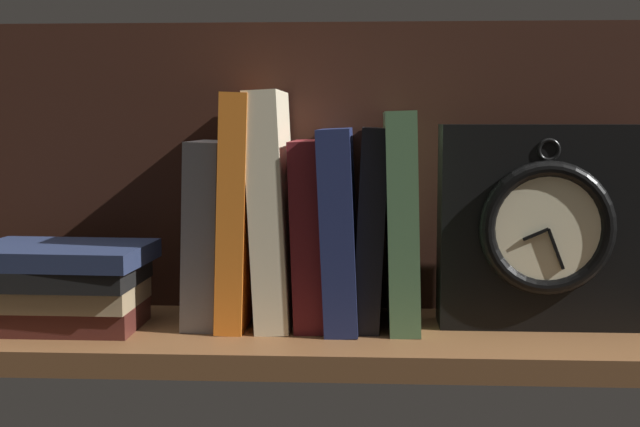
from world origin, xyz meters
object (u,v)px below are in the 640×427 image
book_orange_pandolfini (240,209)px  book_green_romantic (401,219)px  book_cream_twain (272,208)px  book_maroon_dawkins (306,232)px  book_gray_chess (208,232)px  book_navy_bierce (339,227)px  book_stack_side (63,284)px  book_black_skeptic (371,226)px  framed_clock (542,226)px

book_orange_pandolfini → book_green_romantic: bearing=0.0°
book_cream_twain → book_green_romantic: bearing=0.0°
book_maroon_dawkins → book_orange_pandolfini: bearing=180.0°
book_gray_chess → book_orange_pandolfini: book_orange_pandolfini is taller
book_green_romantic → book_orange_pandolfini: bearing=180.0°
book_maroon_dawkins → book_cream_twain: bearing=180.0°
book_gray_chess → book_orange_pandolfini: bearing=0.0°
book_navy_bierce → book_stack_side: book_navy_bierce is taller
book_navy_bierce → book_black_skeptic: same height
book_orange_pandolfini → book_black_skeptic: (14.06, -0.00, -1.77)cm
book_green_romantic → framed_clock: bearing=-1.8°
book_orange_pandolfini → book_navy_bierce: (10.69, 0.00, -1.83)cm
book_cream_twain → book_maroon_dawkins: bearing=0.0°
book_orange_pandolfini → book_cream_twain: bearing=0.0°
book_cream_twain → book_navy_bierce: book_cream_twain is taller
book_navy_bierce → book_orange_pandolfini: bearing=180.0°
book_gray_chess → book_orange_pandolfini: (3.47, 0.00, 2.50)cm
framed_clock → book_stack_side: size_ratio=1.16×
book_orange_pandolfini → book_maroon_dawkins: (7.11, 0.00, -2.45)cm
book_orange_pandolfini → book_navy_bierce: 10.84cm
framed_clock → book_stack_side: framed_clock is taller
book_maroon_dawkins → framed_clock: 24.99cm
book_maroon_dawkins → book_stack_side: bearing=-170.9°
framed_clock → book_gray_chess: bearing=179.3°
book_green_romantic → book_cream_twain: bearing=180.0°
book_cream_twain → book_green_romantic: book_cream_twain is taller
book_navy_bierce → book_black_skeptic: size_ratio=1.00×
book_cream_twain → book_black_skeptic: (10.59, -0.00, -1.89)cm
book_black_skeptic → book_green_romantic: 3.35cm
book_cream_twain → book_black_skeptic: bearing=-0.0°
book_cream_twain → book_black_skeptic: 10.76cm
book_cream_twain → book_maroon_dawkins: 4.45cm
book_gray_chess → book_black_skeptic: (17.53, -0.00, 0.73)cm
book_maroon_dawkins → framed_clock: size_ratio=0.92×
book_green_romantic → book_stack_side: (-35.55, -4.06, -6.68)cm
book_black_skeptic → book_orange_pandolfini: bearing=180.0°
book_orange_pandolfini → framed_clock: size_ratio=1.15×
book_gray_chess → book_green_romantic: book_green_romantic is taller
book_maroon_dawkins → book_navy_bierce: book_navy_bierce is taller
book_cream_twain → book_green_romantic: size_ratio=1.09×
book_black_skeptic → book_stack_side: size_ratio=1.14×
book_orange_pandolfini → book_green_romantic: 17.32cm
book_navy_bierce → book_gray_chess: bearing=180.0°
book_green_romantic → framed_clock: 14.80cm
book_maroon_dawkins → book_stack_side: size_ratio=1.07×
book_maroon_dawkins → book_black_skeptic: book_black_skeptic is taller
book_black_skeptic → book_navy_bierce: bearing=180.0°
book_stack_side → book_green_romantic: bearing=6.5°
book_stack_side → framed_clock: bearing=4.1°
book_gray_chess → framed_clock: size_ratio=0.92×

